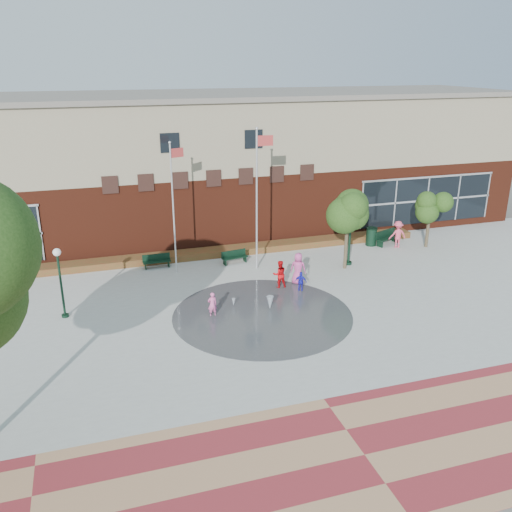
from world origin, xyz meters
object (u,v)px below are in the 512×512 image
object	(u,v)px
bench_left	(157,264)
child_splash	(212,304)
flagpole_left	(174,202)
trash_can	(371,237)
flagpole_right	(258,192)

from	to	relation	value
bench_left	child_splash	world-z (taller)	child_splash
flagpole_left	trash_can	distance (m)	13.15
flagpole_right	child_splash	size ratio (longest dim) A/B	6.68
bench_left	trash_can	bearing A→B (deg)	-1.24
bench_left	child_splash	distance (m)	7.19
trash_can	child_splash	distance (m)	13.84
flagpole_left	child_splash	world-z (taller)	flagpole_left
flagpole_right	child_splash	distance (m)	7.53
trash_can	flagpole_right	bearing A→B (deg)	-168.41
flagpole_left	trash_can	bearing A→B (deg)	-16.74
child_splash	bench_left	bearing A→B (deg)	-79.92
bench_left	trash_can	xyz separation A→B (m)	(13.65, -0.11, 0.34)
flagpole_left	flagpole_right	xyz separation A→B (m)	(4.49, -0.80, 0.38)
child_splash	flagpole_right	bearing A→B (deg)	-129.54
bench_left	trash_can	distance (m)	13.66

